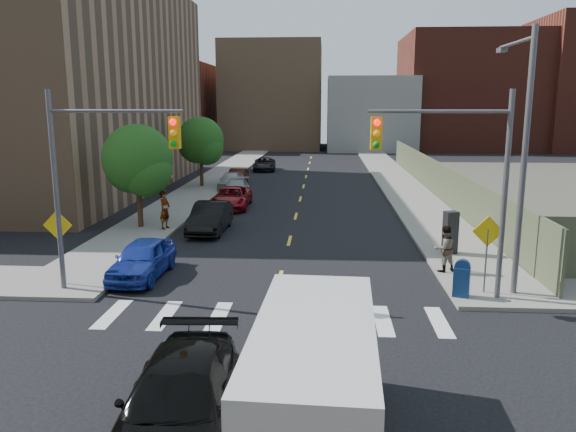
# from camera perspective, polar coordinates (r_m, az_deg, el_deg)

# --- Properties ---
(ground) EXTENTS (160.00, 160.00, 0.00)m
(ground) POSITION_cam_1_polar(r_m,az_deg,el_deg) (14.11, -3.54, -16.33)
(ground) COLOR black
(ground) RESTS_ON ground
(sidewalk_nw) EXTENTS (3.50, 73.00, 0.15)m
(sidewalk_nw) POSITION_cam_1_polar(r_m,az_deg,el_deg) (55.08, -6.14, 4.61)
(sidewalk_nw) COLOR gray
(sidewalk_nw) RESTS_ON ground
(sidewalk_ne) EXTENTS (3.50, 73.00, 0.15)m
(sidewalk_ne) POSITION_cam_1_polar(r_m,az_deg,el_deg) (54.61, 10.15, 4.44)
(sidewalk_ne) COLOR gray
(sidewalk_ne) RESTS_ON ground
(fence_north) EXTENTS (0.12, 44.00, 2.50)m
(fence_north) POSITION_cam_1_polar(r_m,az_deg,el_deg) (41.50, 14.77, 3.70)
(fence_north) COLOR #545A3F
(fence_north) RESTS_ON ground
(building_nw) EXTENTS (22.00, 30.00, 16.00)m
(building_nw) POSITION_cam_1_polar(r_m,az_deg,el_deg) (48.55, -26.03, 12.00)
(building_nw) COLOR #8C6B4C
(building_nw) RESTS_ON ground
(bg_bldg_west) EXTENTS (14.00, 18.00, 12.00)m
(bg_bldg_west) POSITION_cam_1_polar(r_m,az_deg,el_deg) (85.71, -12.52, 10.80)
(bg_bldg_west) COLOR #592319
(bg_bldg_west) RESTS_ON ground
(bg_bldg_midwest) EXTENTS (14.00, 16.00, 15.00)m
(bg_bldg_midwest) POSITION_cam_1_polar(r_m,az_deg,el_deg) (84.73, -1.49, 12.07)
(bg_bldg_midwest) COLOR #8C6B4C
(bg_bldg_midwest) RESTS_ON ground
(bg_bldg_center) EXTENTS (12.00, 16.00, 10.00)m
(bg_bldg_center) POSITION_cam_1_polar(r_m,az_deg,el_deg) (82.64, 8.27, 10.24)
(bg_bldg_center) COLOR gray
(bg_bldg_center) RESTS_ON ground
(bg_bldg_east) EXTENTS (18.00, 18.00, 16.00)m
(bg_bldg_east) POSITION_cam_1_polar(r_m,az_deg,el_deg) (86.81, 17.67, 11.86)
(bg_bldg_east) COLOR #592319
(bg_bldg_east) RESTS_ON ground
(signal_nw) EXTENTS (4.59, 0.30, 7.00)m
(signal_nw) POSITION_cam_1_polar(r_m,az_deg,el_deg) (20.01, -18.79, 4.97)
(signal_nw) COLOR #59595E
(signal_nw) RESTS_ON ground
(signal_ne) EXTENTS (4.59, 0.30, 7.00)m
(signal_ne) POSITION_cam_1_polar(r_m,az_deg,el_deg) (19.00, 16.97, 4.77)
(signal_ne) COLOR #59595E
(signal_ne) RESTS_ON ground
(streetlight_ne) EXTENTS (0.25, 3.70, 9.00)m
(streetlight_ne) POSITION_cam_1_polar(r_m,az_deg,el_deg) (20.41, 22.62, 6.78)
(streetlight_ne) COLOR #59595E
(streetlight_ne) RESTS_ON ground
(warn_sign_nw) EXTENTS (1.06, 0.06, 2.83)m
(warn_sign_nw) POSITION_cam_1_polar(r_m,az_deg,el_deg) (21.60, -22.31, -1.66)
(warn_sign_nw) COLOR #59595E
(warn_sign_nw) RESTS_ON ground
(warn_sign_ne) EXTENTS (1.06, 0.06, 2.83)m
(warn_sign_ne) POSITION_cam_1_polar(r_m,az_deg,el_deg) (20.21, 19.59, -2.32)
(warn_sign_ne) COLOR #59595E
(warn_sign_ne) RESTS_ON ground
(warn_sign_midwest) EXTENTS (1.06, 0.06, 2.83)m
(warn_sign_midwest) POSITION_cam_1_polar(r_m,az_deg,el_deg) (34.04, -12.44, 3.45)
(warn_sign_midwest) COLOR #59595E
(warn_sign_midwest) RESTS_ON ground
(tree_west_near) EXTENTS (3.66, 3.64, 5.52)m
(tree_west_near) POSITION_cam_1_polar(r_m,az_deg,el_deg) (30.18, -15.01, 5.17)
(tree_west_near) COLOR #332114
(tree_west_near) RESTS_ON ground
(tree_west_far) EXTENTS (3.66, 3.64, 5.52)m
(tree_west_far) POSITION_cam_1_polar(r_m,az_deg,el_deg) (44.59, -8.85, 7.33)
(tree_west_far) COLOR #332114
(tree_west_far) RESTS_ON ground
(parked_car_blue) EXTENTS (1.82, 4.30, 1.45)m
(parked_car_blue) POSITION_cam_1_polar(r_m,az_deg,el_deg) (22.15, -14.58, -4.24)
(parked_car_blue) COLOR #1C329C
(parked_car_blue) RESTS_ON ground
(parked_car_black) EXTENTS (1.68, 4.66, 1.53)m
(parked_car_black) POSITION_cam_1_polar(r_m,az_deg,el_deg) (29.18, -7.90, -0.14)
(parked_car_black) COLOR black
(parked_car_black) RESTS_ON ground
(parked_car_red) EXTENTS (2.32, 4.85, 1.33)m
(parked_car_red) POSITION_cam_1_polar(r_m,az_deg,el_deg) (35.70, -5.75, 1.87)
(parked_car_red) COLOR maroon
(parked_car_red) RESTS_ON ground
(parked_car_silver) EXTENTS (1.99, 4.46, 1.27)m
(parked_car_silver) POSITION_cam_1_polar(r_m,az_deg,el_deg) (39.54, -5.33, 2.76)
(parked_car_silver) COLOR #94969B
(parked_car_silver) RESTS_ON ground
(parked_car_white) EXTENTS (1.75, 4.09, 1.38)m
(parked_car_white) POSITION_cam_1_polar(r_m,az_deg,el_deg) (43.44, -5.79, 3.60)
(parked_car_white) COLOR #B3B3B3
(parked_car_white) RESTS_ON ground
(parked_car_maroon) EXTENTS (1.42, 3.74, 1.22)m
(parked_car_maroon) POSITION_cam_1_polar(r_m,az_deg,el_deg) (46.45, -5.17, 4.02)
(parked_car_maroon) COLOR #3A130B
(parked_car_maroon) RESTS_ON ground
(parked_car_grey) EXTENTS (2.40, 4.70, 1.27)m
(parked_car_grey) POSITION_cam_1_polar(r_m,az_deg,el_deg) (55.49, -2.42, 5.29)
(parked_car_grey) COLOR black
(parked_car_grey) RESTS_ON ground
(black_sedan) EXTENTS (2.46, 5.48, 1.56)m
(black_sedan) POSITION_cam_1_polar(r_m,az_deg,el_deg) (11.84, -10.99, -18.06)
(black_sedan) COLOR black
(black_sedan) RESTS_ON ground
(cargo_van) EXTENTS (2.60, 5.83, 2.63)m
(cargo_van) POSITION_cam_1_polar(r_m,az_deg,el_deg) (11.19, 2.71, -16.20)
(cargo_van) COLOR silver
(cargo_van) RESTS_ON ground
(mailbox) EXTENTS (0.63, 0.55, 1.29)m
(mailbox) POSITION_cam_1_polar(r_m,az_deg,el_deg) (19.83, 17.23, -6.09)
(mailbox) COLOR navy
(mailbox) RESTS_ON sidewalk_ne
(payphone) EXTENTS (0.66, 0.59, 1.85)m
(payphone) POSITION_cam_1_polar(r_m,az_deg,el_deg) (25.19, 16.16, -1.62)
(payphone) COLOR black
(payphone) RESTS_ON sidewalk_ne
(pedestrian_west) EXTENTS (0.66, 0.82, 1.97)m
(pedestrian_west) POSITION_cam_1_polar(r_m,az_deg,el_deg) (29.64, -12.40, 0.61)
(pedestrian_west) COLOR gray
(pedestrian_west) RESTS_ON sidewalk_nw
(pedestrian_east) EXTENTS (1.07, 0.97, 1.80)m
(pedestrian_east) POSITION_cam_1_polar(r_m,az_deg,el_deg) (22.46, 15.59, -3.22)
(pedestrian_east) COLOR gray
(pedestrian_east) RESTS_ON sidewalk_ne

